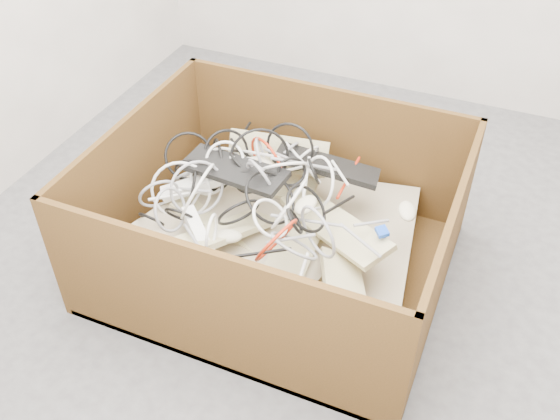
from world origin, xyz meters
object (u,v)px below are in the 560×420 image
at_px(cardboard_box, 274,242).
at_px(power_strip_right, 198,232).
at_px(power_strip_left, 199,184).
at_px(vga_plug, 382,232).

xyz_separation_m(cardboard_box, power_strip_right, (-0.20, -0.24, 0.18)).
relative_size(cardboard_box, power_strip_right, 5.38).
bearing_deg(cardboard_box, power_strip_left, -177.93).
height_order(cardboard_box, power_strip_right, cardboard_box).
distance_m(power_strip_left, vga_plug, 0.76).
distance_m(power_strip_right, vga_plug, 0.68).
height_order(power_strip_right, vga_plug, vga_plug).
bearing_deg(power_strip_right, cardboard_box, 92.27).
bearing_deg(power_strip_right, vga_plug, 61.02).
bearing_deg(vga_plug, power_strip_right, -112.05).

